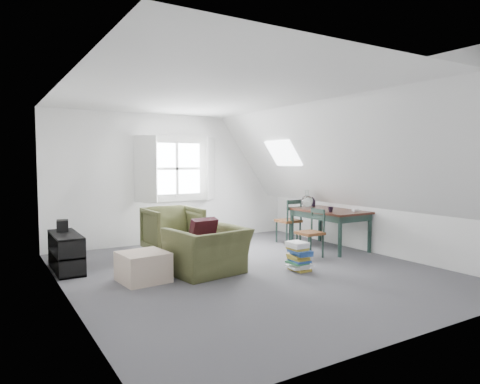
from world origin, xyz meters
TOP-DOWN VIEW (x-y plane):
  - floor at (0.00, 0.00)m, footprint 5.50×5.50m
  - ceiling at (0.00, 0.00)m, footprint 5.50×5.50m
  - wall_back at (0.00, 2.75)m, footprint 5.00×0.00m
  - wall_front at (0.00, -2.75)m, footprint 5.00×0.00m
  - wall_left at (-2.50, 0.00)m, footprint 0.00×5.50m
  - wall_right at (2.50, 0.00)m, footprint 0.00×5.50m
  - slope_left at (-1.55, 0.00)m, footprint 3.19×5.50m
  - slope_right at (1.55, 0.00)m, footprint 3.19×5.50m
  - dormer_window at (0.00, 2.68)m, footprint 1.71×0.35m
  - skylight at (1.55, 1.30)m, footprint 0.35×0.75m
  - armchair_near at (-0.62, 0.17)m, footprint 1.13×1.03m
  - armchair_far at (-0.52, 1.67)m, footprint 0.87×0.90m
  - throw_pillow at (-0.62, 0.32)m, footprint 0.42×0.28m
  - ottoman at (-1.51, 0.29)m, footprint 0.64×0.64m
  - dining_table at (2.11, 0.63)m, footprint 0.86×1.43m
  - demijohn at (1.96, 1.08)m, footprint 0.23×0.23m
  - vase_twigs at (2.21, 1.18)m, footprint 0.08×0.09m
  - cup at (1.86, 0.33)m, footprint 0.11×0.11m
  - paper_box at (2.31, 0.18)m, footprint 0.12×0.08m
  - dining_chair_far at (1.80, 1.41)m, footprint 0.40×0.40m
  - dining_chair_near at (1.36, 0.26)m, footprint 0.38×0.38m
  - media_shelf at (-2.29, 1.39)m, footprint 0.35×1.06m
  - electronics_box at (-2.29, 1.68)m, footprint 0.20×0.25m
  - magazine_stack at (0.61, -0.34)m, footprint 0.31×0.37m

SIDE VIEW (x-z plane):
  - floor at x=0.00m, z-range 0.00..0.00m
  - armchair_near at x=-0.62m, z-range -0.33..0.33m
  - armchair_far at x=-0.52m, z-range -0.41..0.41m
  - ottoman at x=-1.51m, z-range 0.00..0.39m
  - magazine_stack at x=0.61m, z-range 0.00..0.42m
  - media_shelf at x=-2.29m, z-range -0.03..0.52m
  - dining_chair_near at x=1.36m, z-range 0.02..0.82m
  - dining_chair_far at x=1.80m, z-range 0.02..0.88m
  - throw_pillow at x=-0.62m, z-range 0.37..0.79m
  - dining_table at x=2.11m, z-range 0.26..0.98m
  - electronics_box at x=-2.29m, z-range 0.53..0.71m
  - cup at x=1.86m, z-range 0.67..0.76m
  - paper_box at x=2.31m, z-range 0.72..0.75m
  - demijohn at x=1.96m, z-range 0.69..1.01m
  - vase_twigs at x=2.21m, z-range 0.55..1.15m
  - wall_back at x=0.00m, z-range -1.25..3.75m
  - wall_front at x=0.00m, z-range -1.25..3.75m
  - wall_left at x=-2.50m, z-range -1.50..4.00m
  - wall_right at x=2.50m, z-range -1.50..4.00m
  - dormer_window at x=0.00m, z-range 0.80..2.10m
  - skylight at x=1.55m, z-range 1.51..1.98m
  - slope_left at x=-1.55m, z-range -0.47..4.02m
  - slope_right at x=1.55m, z-range -0.47..4.02m
  - ceiling at x=0.00m, z-range 2.50..2.50m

